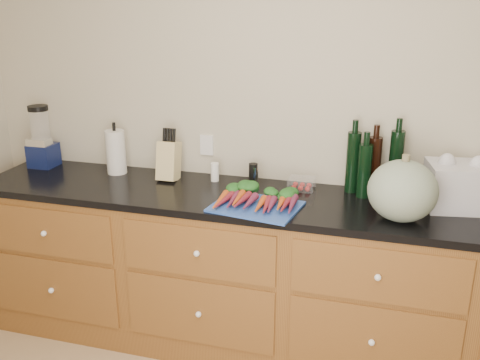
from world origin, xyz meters
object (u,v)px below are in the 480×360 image
(squash, at_px, (403,191))
(blender_appliance, at_px, (42,140))
(knife_block, at_px, (169,161))
(tomato_box, at_px, (302,184))
(cutting_board, at_px, (256,207))
(paper_towel, at_px, (116,152))
(carrots, at_px, (258,198))

(squash, relative_size, blender_appliance, 0.85)
(squash, xyz_separation_m, knife_block, (-1.31, 0.26, -0.04))
(knife_block, bearing_deg, tomato_box, 2.20)
(squash, bearing_deg, blender_appliance, 172.69)
(cutting_board, distance_m, paper_towel, 1.01)
(blender_appliance, xyz_separation_m, tomato_box, (1.64, 0.01, -0.14))
(blender_appliance, height_order, tomato_box, blender_appliance)
(paper_towel, bearing_deg, tomato_box, 0.51)
(cutting_board, xyz_separation_m, carrots, (-0.00, 0.04, 0.03))
(squash, xyz_separation_m, paper_towel, (-1.66, 0.28, -0.02))
(carrots, height_order, knife_block, knife_block)
(paper_towel, bearing_deg, cutting_board, -18.54)
(cutting_board, bearing_deg, knife_block, 153.52)
(cutting_board, height_order, tomato_box, tomato_box)
(cutting_board, bearing_deg, tomato_box, 61.52)
(squash, distance_m, blender_appliance, 2.19)
(squash, height_order, paper_towel, squash)
(paper_towel, bearing_deg, squash, -9.60)
(carrots, relative_size, tomato_box, 2.87)
(squash, relative_size, knife_block, 1.47)
(squash, bearing_deg, tomato_box, 151.17)
(squash, relative_size, paper_towel, 1.25)
(paper_towel, height_order, tomato_box, paper_towel)
(paper_towel, relative_size, tomato_box, 1.84)
(cutting_board, bearing_deg, paper_towel, 161.46)
(blender_appliance, height_order, paper_towel, blender_appliance)
(cutting_board, distance_m, knife_block, 0.68)
(cutting_board, height_order, knife_block, knife_block)
(cutting_board, distance_m, tomato_box, 0.38)
(knife_block, bearing_deg, squash, -11.27)
(cutting_board, distance_m, blender_appliance, 1.51)
(paper_towel, bearing_deg, knife_block, -3.25)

